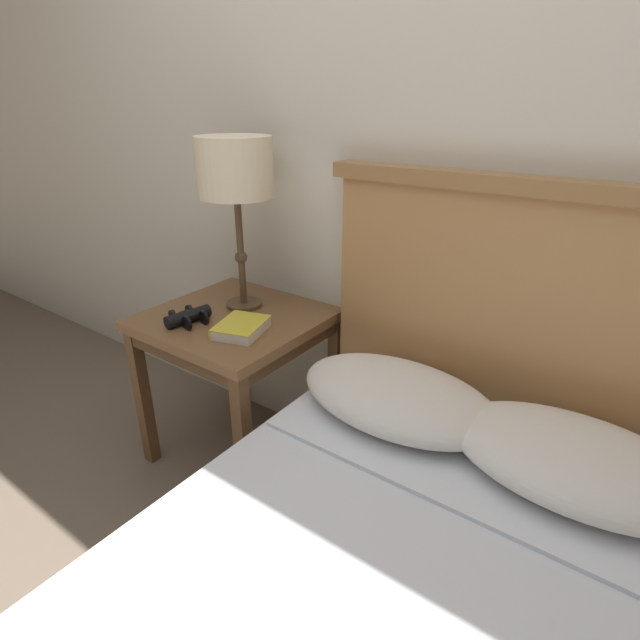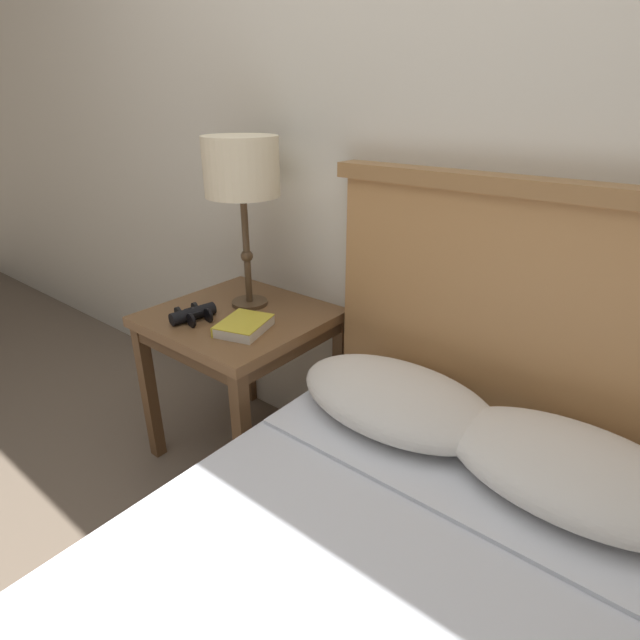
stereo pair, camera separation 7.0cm
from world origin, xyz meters
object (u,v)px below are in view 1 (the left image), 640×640
at_px(nightstand, 238,334).
at_px(book_on_nightstand, 241,327).
at_px(binoculars_pair, 188,316).
at_px(table_lamp, 235,172).

relative_size(nightstand, book_on_nightstand, 2.85).
height_order(nightstand, binoculars_pair, binoculars_pair).
bearing_deg(book_on_nightstand, table_lamp, 131.06).
bearing_deg(table_lamp, binoculars_pair, -102.55).
xyz_separation_m(nightstand, table_lamp, (-0.03, 0.07, 0.55)).
distance_m(book_on_nightstand, binoculars_pair, 0.20).
xyz_separation_m(nightstand, binoculars_pair, (-0.08, -0.15, 0.10)).
xyz_separation_m(nightstand, book_on_nightstand, (0.12, -0.10, 0.10)).
bearing_deg(nightstand, table_lamp, 111.79).
xyz_separation_m(book_on_nightstand, binoculars_pair, (-0.20, -0.05, 0.00)).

